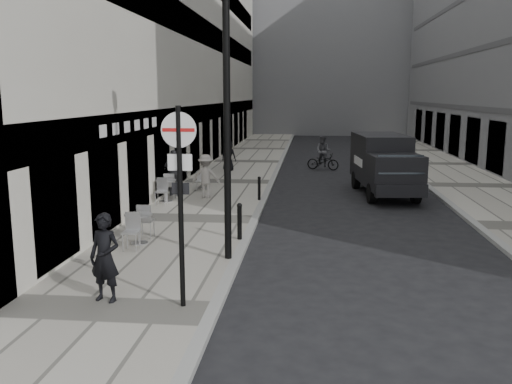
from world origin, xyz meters
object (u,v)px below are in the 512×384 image
Objects in this scene: panel_van at (384,162)px; walking_man at (105,258)px; lamppost at (227,107)px; sign_post at (180,181)px; cyclist at (323,156)px.

walking_man is at bearing -124.39° from panel_van.
lamppost is 1.24× the size of panel_van.
walking_man is 14.53m from panel_van.
sign_post is at bearing -97.32° from lamppost.
walking_man is 0.33× the size of panel_van.
lamppost is 11.22m from panel_van.
cyclist is (3.06, 20.15, -1.81)m from sign_post.
panel_van is (5.38, 12.87, -1.17)m from sign_post.
walking_man is 2.20m from sign_post.
panel_van is at bearing 67.53° from sign_post.
panel_van is (6.93, 12.77, 0.38)m from walking_man.
walking_man is 0.92× the size of cyclist.
lamppost is (1.95, 3.01, 2.81)m from walking_man.
sign_post reaches higher than panel_van.
lamppost is at bearing -82.42° from cyclist.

